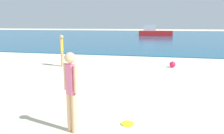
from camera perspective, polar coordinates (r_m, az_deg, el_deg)
name	(u,v)px	position (r m, az deg, el deg)	size (l,w,h in m)	color
water	(155,35)	(45.08, 10.96, 8.03)	(160.00, 60.00, 0.06)	#14567F
person_standing	(71,88)	(4.47, -10.49, -5.26)	(0.34, 0.22, 1.64)	#DDAD84
frisbee	(127,124)	(5.05, 3.94, -14.32)	(0.28, 0.28, 0.03)	yellow
person_distant	(62,49)	(11.76, -12.75, 4.63)	(0.22, 0.37, 1.63)	tan
boat_far	(154,32)	(41.13, 10.79, 8.78)	(5.95, 2.13, 2.00)	red
beach_ball	(172,64)	(11.69, 15.26, 0.65)	(0.31, 0.31, 0.31)	#E51E4C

